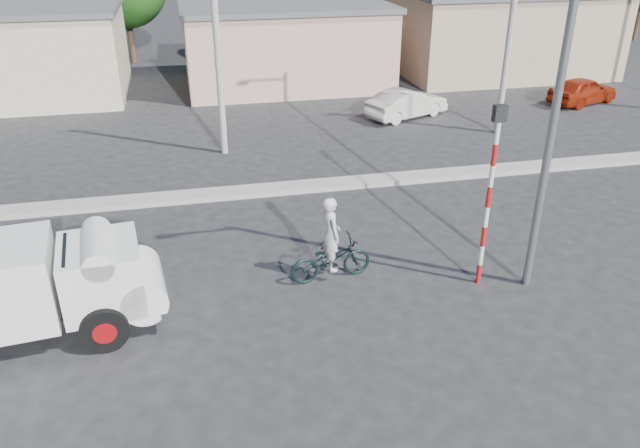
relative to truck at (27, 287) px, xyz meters
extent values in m
plane|color=#252527|center=(6.75, -1.51, -1.21)|extent=(120.00, 120.00, 0.00)
cube|color=#99968E|center=(6.75, 6.49, -1.13)|extent=(40.00, 0.80, 0.16)
cylinder|color=black|center=(1.46, -0.77, -0.73)|extent=(1.00, 0.39, 0.97)
cylinder|color=#AF0C11|center=(1.46, -0.77, -0.73)|extent=(0.51, 0.37, 0.48)
cylinder|color=black|center=(1.25, 1.07, -0.73)|extent=(1.00, 0.39, 0.97)
cylinder|color=#AF0C11|center=(1.25, 1.07, -0.73)|extent=(0.51, 0.37, 0.48)
cube|color=black|center=(-0.22, -0.03, -0.66)|extent=(4.16, 1.59, 0.16)
cube|color=white|center=(1.44, 0.16, 0.02)|extent=(1.78, 1.98, 1.37)
cylinder|color=white|center=(2.19, 0.25, -0.37)|extent=(1.17, 1.91, 0.97)
cylinder|color=white|center=(1.44, 0.16, 0.64)|extent=(0.82, 1.87, 0.62)
cube|color=silver|center=(2.54, 0.29, -0.73)|extent=(0.34, 1.90, 0.25)
cube|color=black|center=(0.83, 0.09, 0.42)|extent=(0.24, 1.50, 0.62)
imported|color=black|center=(6.53, 0.93, -0.68)|extent=(2.08, 0.95, 1.06)
imported|color=silver|center=(6.53, 0.93, -0.29)|extent=(0.52, 0.72, 1.85)
imported|color=beige|center=(12.85, 13.30, -0.59)|extent=(3.97, 2.69, 1.24)
imported|color=maroon|center=(21.60, 13.66, -0.59)|extent=(3.94, 2.62, 1.25)
cylinder|color=red|center=(9.95, -0.01, -0.96)|extent=(0.11, 0.11, 0.50)
cylinder|color=white|center=(9.95, -0.01, -0.46)|extent=(0.11, 0.11, 0.50)
cylinder|color=red|center=(9.95, -0.01, 0.04)|extent=(0.11, 0.11, 0.50)
cylinder|color=white|center=(9.95, -0.01, 0.54)|extent=(0.11, 0.11, 0.50)
cylinder|color=red|center=(9.95, -0.01, 1.04)|extent=(0.11, 0.11, 0.50)
cylinder|color=white|center=(9.95, -0.01, 1.54)|extent=(0.11, 0.11, 0.50)
cylinder|color=red|center=(9.95, -0.01, 2.04)|extent=(0.11, 0.11, 0.50)
cylinder|color=white|center=(9.95, -0.01, 2.54)|extent=(0.11, 0.11, 0.50)
cube|color=black|center=(9.95, -0.01, 2.97)|extent=(0.28, 0.18, 0.36)
cylinder|color=slate|center=(11.05, -0.31, 3.29)|extent=(0.18, 0.18, 9.00)
cube|color=#D59E92|center=(8.75, 20.49, 0.69)|extent=(10.00, 7.00, 3.80)
cube|color=#59595B|center=(8.75, 20.49, 2.71)|extent=(10.30, 7.30, 0.24)
cube|color=tan|center=(20.75, 20.49, 0.89)|extent=(11.00, 7.00, 4.20)
cylinder|color=#38281E|center=(0.75, 27.49, 0.52)|extent=(0.36, 0.36, 3.47)
cylinder|color=#38281E|center=(10.75, 26.49, 0.89)|extent=(0.36, 0.36, 4.20)
cylinder|color=#38281E|center=(17.75, 28.49, 0.61)|extent=(0.36, 0.36, 3.64)
cylinder|color=#38281E|center=(26.75, 26.49, 0.97)|extent=(0.36, 0.36, 4.37)
cylinder|color=#38281E|center=(34.75, 27.49, 0.69)|extent=(0.36, 0.36, 3.81)
cylinder|color=#99968E|center=(4.75, 10.49, 2.79)|extent=(0.24, 0.24, 8.00)
cylinder|color=#99968E|center=(15.75, 10.49, 2.79)|extent=(0.24, 0.24, 8.00)
camera|label=1|loc=(3.47, -11.70, 6.73)|focal=35.00mm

